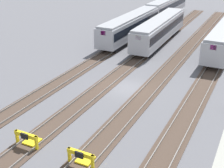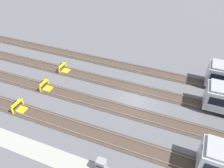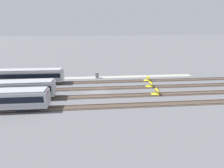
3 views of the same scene
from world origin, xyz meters
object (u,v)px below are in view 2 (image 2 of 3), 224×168
object	(u,v)px
bumper_stop_nearest_track	(19,107)
bumper_stop_middle_track	(64,68)
bumper_stop_near_inner_track	(45,86)
electrical_cabinet	(101,165)

from	to	relation	value
bumper_stop_nearest_track	bumper_stop_middle_track	bearing A→B (deg)	85.26
bumper_stop_nearest_track	bumper_stop_near_inner_track	world-z (taller)	same
bumper_stop_nearest_track	bumper_stop_near_inner_track	distance (m)	4.74
bumper_stop_middle_track	electrical_cabinet	bearing A→B (deg)	-47.07
bumper_stop_nearest_track	bumper_stop_near_inner_track	size ratio (longest dim) A/B	1.00
electrical_cabinet	bumper_stop_nearest_track	bearing A→B (deg)	164.14
bumper_stop_nearest_track	bumper_stop_middle_track	xyz separation A→B (m)	(0.78, 9.37, 0.00)
bumper_stop_near_inner_track	bumper_stop_middle_track	world-z (taller)	same
bumper_stop_middle_track	electrical_cabinet	xyz separation A→B (m)	(12.12, -13.03, 0.29)
bumper_stop_nearest_track	bumper_stop_near_inner_track	xyz separation A→B (m)	(0.68, 4.69, 0.00)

